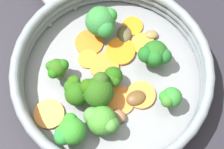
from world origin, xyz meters
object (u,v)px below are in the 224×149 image
(carrot_slice_0, at_px, (104,66))
(carrot_slice_1, at_px, (120,51))
(carrot_slice_8, at_px, (143,44))
(broccoli_floret_0, at_px, (57,69))
(carrot_slice_4, at_px, (141,95))
(mushroom_piece_1, at_px, (118,116))
(broccoli_floret_1, at_px, (70,131))
(broccoli_floret_6, at_px, (76,91))
(carrot_slice_2, at_px, (132,26))
(carrot_slice_5, at_px, (89,43))
(broccoli_floret_2, at_px, (102,121))
(carrot_slice_7, at_px, (121,100))
(carrot_slice_6, at_px, (88,59))
(broccoli_floret_7, at_px, (114,77))
(broccoli_floret_8, at_px, (97,90))
(carrot_slice_3, at_px, (49,114))
(mushroom_piece_3, at_px, (152,35))
(skillet, at_px, (112,79))
(broccoli_floret_4, at_px, (102,22))
(mushroom_piece_0, at_px, (136,98))
(broccoli_floret_3, at_px, (155,55))
(broccoli_floret_5, at_px, (170,98))

(carrot_slice_0, distance_m, carrot_slice_1, 0.04)
(carrot_slice_8, height_order, broccoli_floret_0, broccoli_floret_0)
(carrot_slice_4, bearing_deg, mushroom_piece_1, 27.30)
(broccoli_floret_1, relative_size, broccoli_floret_6, 1.23)
(carrot_slice_2, xyz_separation_m, carrot_slice_5, (0.08, 0.01, 0.00))
(carrot_slice_0, xyz_separation_m, broccoli_floret_2, (0.03, 0.09, 0.02))
(carrot_slice_7, height_order, broccoli_floret_0, broccoli_floret_0)
(carrot_slice_6, relative_size, broccoli_floret_7, 0.84)
(broccoli_floret_8, xyz_separation_m, mushroom_piece_1, (-0.02, 0.04, -0.03))
(carrot_slice_3, distance_m, carrot_slice_4, 0.14)
(carrot_slice_3, height_order, carrot_slice_5, carrot_slice_3)
(carrot_slice_0, distance_m, carrot_slice_3, 0.11)
(carrot_slice_5, distance_m, carrot_slice_6, 0.03)
(mushroom_piece_3, bearing_deg, carrot_slice_4, 62.32)
(skillet, distance_m, carrot_slice_6, 0.05)
(carrot_slice_4, xyz_separation_m, broccoli_floret_2, (0.07, 0.03, 0.02))
(carrot_slice_7, height_order, broccoli_floret_4, broccoli_floret_4)
(carrot_slice_3, height_order, mushroom_piece_0, mushroom_piece_0)
(mushroom_piece_3, bearing_deg, broccoli_floret_2, 45.47)
(carrot_slice_2, bearing_deg, broccoli_floret_3, 99.22)
(broccoli_floret_7, bearing_deg, carrot_slice_1, -117.49)
(carrot_slice_1, xyz_separation_m, carrot_slice_5, (0.04, -0.03, -0.00))
(carrot_slice_3, xyz_separation_m, broccoli_floret_4, (-0.12, -0.11, 0.03))
(carrot_slice_1, relative_size, broccoli_floret_2, 1.01)
(carrot_slice_2, height_order, broccoli_floret_4, broccoli_floret_4)
(skillet, height_order, mushroom_piece_0, mushroom_piece_0)
(carrot_slice_5, bearing_deg, broccoli_floret_6, 62.84)
(carrot_slice_0, height_order, broccoli_floret_4, broccoli_floret_4)
(carrot_slice_8, height_order, mushroom_piece_0, mushroom_piece_0)
(carrot_slice_4, bearing_deg, broccoli_floret_8, -14.36)
(mushroom_piece_3, bearing_deg, broccoli_floret_7, 36.21)
(carrot_slice_0, relative_size, carrot_slice_2, 1.34)
(carrot_slice_3, distance_m, carrot_slice_5, 0.13)
(mushroom_piece_3, bearing_deg, carrot_slice_2, -46.37)
(carrot_slice_5, height_order, carrot_slice_8, same)
(carrot_slice_4, bearing_deg, carrot_slice_2, -101.44)
(skillet, distance_m, carrot_slice_7, 0.04)
(broccoli_floret_7, relative_size, mushroom_piece_3, 1.82)
(carrot_slice_5, relative_size, broccoli_floret_3, 0.91)
(skillet, height_order, carrot_slice_1, carrot_slice_1)
(carrot_slice_6, bearing_deg, broccoli_floret_5, 132.21)
(carrot_slice_4, height_order, broccoli_floret_7, broccoli_floret_7)
(broccoli_floret_3, height_order, broccoli_floret_4, broccoli_floret_4)
(carrot_slice_5, xyz_separation_m, broccoli_floret_8, (0.01, 0.09, 0.03))
(broccoli_floret_7, bearing_deg, carrot_slice_4, 136.07)
(carrot_slice_2, xyz_separation_m, broccoli_floret_5, (-0.01, 0.14, 0.03))
(carrot_slice_3, bearing_deg, carrot_slice_1, -152.87)
(carrot_slice_0, bearing_deg, mushroom_piece_1, 88.37)
(broccoli_floret_7, bearing_deg, mushroom_piece_1, 79.72)
(carrot_slice_2, bearing_deg, mushroom_piece_1, 64.38)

